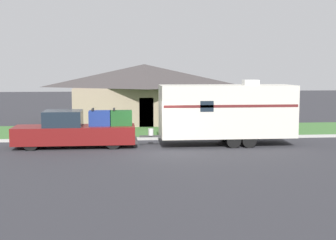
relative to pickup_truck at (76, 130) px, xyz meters
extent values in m
plane|color=#2D2D33|center=(4.24, -1.57, -0.90)|extent=(120.00, 120.00, 0.00)
cube|color=#ADADA8|center=(4.24, 2.18, -0.83)|extent=(80.00, 0.30, 0.14)
cube|color=#3D6B33|center=(4.24, 5.83, -0.88)|extent=(80.00, 7.00, 0.03)
cube|color=gray|center=(4.14, 10.91, 0.48)|extent=(10.33, 6.02, 2.75)
pyramid|color=#3D3838|center=(4.14, 10.91, 2.71)|extent=(11.15, 6.50, 1.71)
cube|color=#4C3828|center=(4.14, 7.94, 0.15)|extent=(1.00, 0.06, 2.10)
cylinder|color=black|center=(-2.23, -0.78, -0.50)|extent=(0.80, 0.28, 0.80)
cylinder|color=black|center=(-2.23, 0.78, -0.50)|extent=(0.80, 0.28, 0.80)
cylinder|color=black|center=(1.95, -0.78, -0.50)|extent=(0.80, 0.28, 0.80)
cylinder|color=black|center=(1.95, 0.78, -0.50)|extent=(0.80, 0.28, 0.80)
cube|color=maroon|center=(-1.35, 0.00, -0.22)|extent=(3.78, 1.91, 0.91)
cube|color=#19232D|center=(-0.67, 0.00, 0.65)|extent=(1.97, 1.76, 0.82)
cube|color=maroon|center=(1.82, 0.00, -0.22)|extent=(2.55, 1.91, 0.91)
cube|color=#333333|center=(3.15, 0.00, -0.56)|extent=(0.12, 1.72, 0.20)
cube|color=navy|center=(1.26, 0.00, 0.64)|extent=(1.15, 0.80, 0.80)
cube|color=black|center=(0.89, 0.00, 1.12)|extent=(0.10, 0.88, 0.08)
cube|color=#194C1E|center=(2.38, 0.00, 0.64)|extent=(1.15, 0.80, 0.80)
cube|color=black|center=(2.01, 0.00, 1.12)|extent=(0.10, 0.88, 0.08)
cylinder|color=black|center=(8.26, -1.06, -0.52)|extent=(0.76, 0.22, 0.76)
cylinder|color=black|center=(8.26, 1.06, -0.52)|extent=(0.76, 0.22, 0.76)
cylinder|color=black|center=(9.09, -1.06, -0.52)|extent=(0.76, 0.22, 0.76)
cylinder|color=black|center=(9.09, 1.06, -0.52)|extent=(0.76, 0.22, 0.76)
cube|color=beige|center=(8.10, 0.00, 0.98)|extent=(7.25, 2.39, 2.79)
cube|color=#5B1E1E|center=(8.10, -1.20, 1.32)|extent=(7.10, 0.01, 0.14)
cube|color=#383838|center=(3.91, 0.00, -0.37)|extent=(1.13, 0.12, 0.10)
cylinder|color=silver|center=(3.96, 0.00, -0.14)|extent=(0.28, 0.28, 0.36)
cube|color=silver|center=(9.40, 0.00, 2.51)|extent=(0.80, 0.68, 0.28)
cube|color=#19232D|center=(6.79, -1.20, 1.32)|extent=(0.70, 0.01, 0.56)
cylinder|color=brown|center=(-1.21, 2.98, -0.38)|extent=(0.09, 0.09, 1.03)
cube|color=black|center=(-1.21, 2.98, 0.24)|extent=(0.48, 0.20, 0.22)
camera|label=1|loc=(2.43, -24.88, 3.31)|focal=50.00mm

